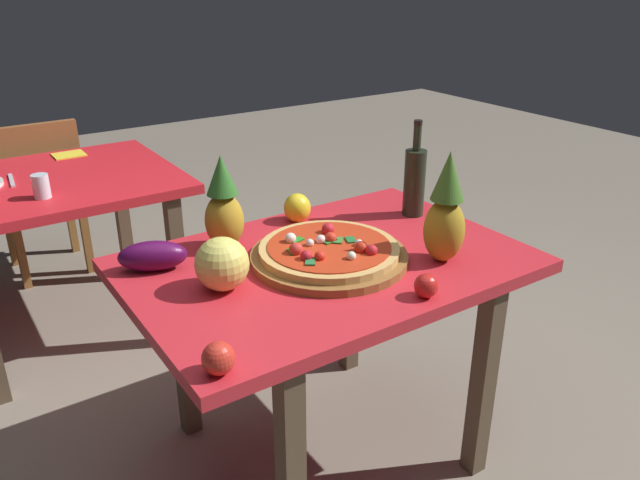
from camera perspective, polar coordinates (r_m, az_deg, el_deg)
ground_plane at (r=2.33m, az=0.58°, el=-18.30°), size 10.00×10.00×0.00m
display_table at (r=1.96m, az=0.65°, el=-4.29°), size 1.20×0.81×0.73m
background_table at (r=2.91m, az=-23.02°, el=3.26°), size 1.02×0.86×0.73m
dining_chair at (r=3.58m, az=-24.05°, el=4.18°), size 0.40×0.40×0.85m
pizza_board at (r=1.90m, az=0.84°, el=-1.54°), size 0.48×0.48×0.02m
pizza at (r=1.89m, az=0.82°, el=-0.81°), size 0.43×0.43×0.06m
wine_bottle at (r=2.24m, az=8.60°, el=5.39°), size 0.08×0.08×0.34m
pineapple_left at (r=1.89m, az=11.36°, el=2.42°), size 0.12×0.12×0.34m
pineapple_right at (r=1.97m, az=-8.78°, el=2.99°), size 0.12×0.12×0.30m
melon at (r=1.73m, az=-8.91°, el=-2.17°), size 0.15×0.15×0.15m
bell_pepper at (r=2.19m, az=-2.08°, el=2.93°), size 0.09×0.09×0.10m
eggplant at (r=1.89m, az=-14.99°, el=-1.42°), size 0.22×0.16×0.09m
tomato_at_corner at (r=1.41m, az=-9.23°, el=-10.58°), size 0.08×0.08×0.08m
tomato_beside_pepper at (r=1.71m, az=9.64°, el=-4.12°), size 0.07×0.07×0.07m
drinking_glass_water at (r=2.64m, az=-24.05°, el=4.49°), size 0.06×0.06×0.09m
knife_utensil at (r=2.91m, az=-26.26°, el=4.90°), size 0.03×0.18×0.01m
napkin_folded at (r=3.21m, az=-21.89°, el=7.21°), size 0.14×0.12×0.01m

